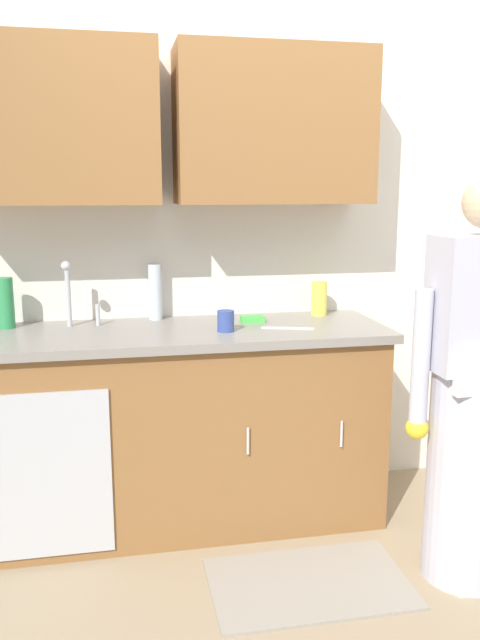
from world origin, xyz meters
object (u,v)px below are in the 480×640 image
object	(u,v)px
bottle_cleaner_spray	(155,292)
sponge	(252,319)
bottle_water_short	(319,299)
knife_on_counter	(287,328)
bottle_soap	(6,303)
person_at_sink	(474,415)
cup_by_sink	(226,321)
sink	(77,336)

from	to	relation	value
bottle_cleaner_spray	sponge	world-z (taller)	bottle_cleaner_spray
bottle_water_short	knife_on_counter	xyz separation A→B (m)	(-0.24, -0.28, -0.08)
bottle_soap	knife_on_counter	xyz separation A→B (m)	(1.26, -0.27, -0.11)
person_at_sink	bottle_cleaner_spray	world-z (taller)	person_at_sink
bottle_water_short	bottle_cleaner_spray	distance (m)	0.82
person_at_sink	cup_by_sink	distance (m)	1.11
person_at_sink	knife_on_counter	bearing A→B (deg)	134.98
sink	bottle_water_short	xyz separation A→B (m)	(1.19, 0.18, 0.10)
cup_by_sink	bottle_cleaner_spray	bearing A→B (deg)	130.19
bottle_water_short	bottle_cleaner_spray	size ratio (longest dim) A/B	0.63
bottle_soap	sink	bearing A→B (deg)	-26.98
bottle_water_short	knife_on_counter	bearing A→B (deg)	-130.39
sink	bottle_water_short	bearing A→B (deg)	8.49
bottle_soap	cup_by_sink	bearing A→B (deg)	-15.50
sponge	bottle_soap	bearing A→B (deg)	175.19
sink	bottle_cleaner_spray	world-z (taller)	sink
bottle_water_short	sponge	distance (m)	0.39
person_at_sink	bottle_soap	size ratio (longest dim) A/B	6.94
cup_by_sink	sink	bearing A→B (deg)	170.66
bottle_soap	bottle_water_short	bearing A→B (deg)	0.54
sink	bottle_soap	distance (m)	0.38
bottle_soap	knife_on_counter	world-z (taller)	bottle_soap
person_at_sink	bottle_water_short	size ratio (longest dim) A/B	9.48
bottle_water_short	sponge	bearing A→B (deg)	-163.41
bottle_cleaner_spray	cup_by_sink	size ratio (longest dim) A/B	2.86
bottle_soap	cup_by_sink	distance (m)	1.01
knife_on_counter	sponge	size ratio (longest dim) A/B	2.18
bottle_cleaner_spray	knife_on_counter	xyz separation A→B (m)	(0.58, -0.34, -0.13)
person_at_sink	bottle_water_short	xyz separation A→B (m)	(-0.36, 0.89, 0.33)
sink	bottle_cleaner_spray	size ratio (longest dim) A/B	1.84
sponge	bottle_cleaner_spray	bearing A→B (deg)	159.72
sink	bottle_soap	bearing A→B (deg)	153.02
knife_on_counter	sponge	distance (m)	0.22
person_at_sink	knife_on_counter	distance (m)	0.89
knife_on_counter	sponge	world-z (taller)	sponge
bottle_soap	knife_on_counter	bearing A→B (deg)	-12.10
bottle_cleaner_spray	sponge	xyz separation A→B (m)	(0.45, -0.17, -0.12)
bottle_cleaner_spray	bottle_soap	distance (m)	0.69
person_at_sink	bottle_water_short	bearing A→B (deg)	112.04
person_at_sink	bottle_soap	world-z (taller)	person_at_sink
cup_by_sink	person_at_sink	bearing A→B (deg)	-34.11
bottle_water_short	cup_by_sink	size ratio (longest dim) A/B	1.80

